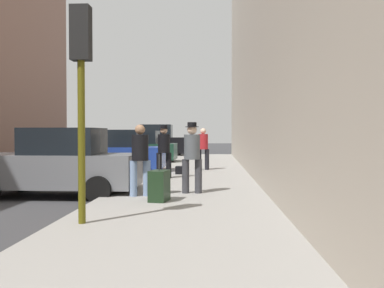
{
  "coord_description": "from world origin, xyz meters",
  "views": [
    {
      "loc": [
        6.68,
        -10.72,
        1.65
      ],
      "look_at": [
        5.86,
        5.88,
        1.23
      ],
      "focal_mm": 40.0,
      "sensor_mm": 36.0,
      "label": 1
    }
  ],
  "objects_px": {
    "fire_hydrant": "(161,160)",
    "pedestrian_in_red_jacket": "(203,147)",
    "pedestrian_with_beanie": "(192,154)",
    "rolling_suitcase": "(159,186)",
    "duffel_bag": "(180,170)",
    "parked_blue_sedan": "(113,153)",
    "parked_dark_green_sedan": "(137,148)",
    "parked_gray_coupe": "(58,164)",
    "traffic_light": "(81,66)",
    "pedestrian_with_fedora": "(164,149)",
    "pedestrian_in_jeans": "(140,156)",
    "parked_black_suv": "(155,142)"
  },
  "relations": [
    {
      "from": "parked_black_suv",
      "to": "duffel_bag",
      "type": "height_order",
      "value": "parked_black_suv"
    },
    {
      "from": "pedestrian_in_red_jacket",
      "to": "pedestrian_with_beanie",
      "type": "xyz_separation_m",
      "value": [
        -0.12,
        -6.9,
        0.03
      ]
    },
    {
      "from": "pedestrian_with_beanie",
      "to": "rolling_suitcase",
      "type": "xyz_separation_m",
      "value": [
        -0.66,
        -1.3,
        -0.65
      ]
    },
    {
      "from": "traffic_light",
      "to": "pedestrian_in_red_jacket",
      "type": "distance_m",
      "value": 10.85
    },
    {
      "from": "parked_gray_coupe",
      "to": "traffic_light",
      "type": "relative_size",
      "value": 1.18
    },
    {
      "from": "pedestrian_with_fedora",
      "to": "duffel_bag",
      "type": "relative_size",
      "value": 4.04
    },
    {
      "from": "rolling_suitcase",
      "to": "duffel_bag",
      "type": "relative_size",
      "value": 2.36
    },
    {
      "from": "rolling_suitcase",
      "to": "pedestrian_with_fedora",
      "type": "bearing_deg",
      "value": 95.38
    },
    {
      "from": "pedestrian_in_jeans",
      "to": "fire_hydrant",
      "type": "bearing_deg",
      "value": 93.49
    },
    {
      "from": "parked_gray_coupe",
      "to": "pedestrian_with_fedora",
      "type": "distance_m",
      "value": 4.04
    },
    {
      "from": "pedestrian_in_red_jacket",
      "to": "parked_black_suv",
      "type": "bearing_deg",
      "value": 107.19
    },
    {
      "from": "traffic_light",
      "to": "duffel_bag",
      "type": "height_order",
      "value": "traffic_light"
    },
    {
      "from": "parked_black_suv",
      "to": "pedestrian_with_fedora",
      "type": "relative_size",
      "value": 2.6
    },
    {
      "from": "parked_gray_coupe",
      "to": "pedestrian_with_beanie",
      "type": "distance_m",
      "value": 3.53
    },
    {
      "from": "pedestrian_with_beanie",
      "to": "pedestrian_in_jeans",
      "type": "bearing_deg",
      "value": -155.17
    },
    {
      "from": "parked_dark_green_sedan",
      "to": "pedestrian_with_fedora",
      "type": "relative_size",
      "value": 2.39
    },
    {
      "from": "pedestrian_in_jeans",
      "to": "traffic_light",
      "type": "bearing_deg",
      "value": -98.02
    },
    {
      "from": "parked_dark_green_sedan",
      "to": "traffic_light",
      "type": "relative_size",
      "value": 1.18
    },
    {
      "from": "pedestrian_in_jeans",
      "to": "pedestrian_with_beanie",
      "type": "distance_m",
      "value": 1.34
    },
    {
      "from": "parked_blue_sedan",
      "to": "rolling_suitcase",
      "type": "distance_m",
      "value": 8.11
    },
    {
      "from": "duffel_bag",
      "to": "parked_black_suv",
      "type": "bearing_deg",
      "value": 101.72
    },
    {
      "from": "parked_blue_sedan",
      "to": "pedestrian_with_beanie",
      "type": "xyz_separation_m",
      "value": [
        3.51,
        -6.28,
        0.29
      ]
    },
    {
      "from": "fire_hydrant",
      "to": "rolling_suitcase",
      "type": "relative_size",
      "value": 0.68
    },
    {
      "from": "parked_gray_coupe",
      "to": "rolling_suitcase",
      "type": "distance_m",
      "value": 3.27
    },
    {
      "from": "traffic_light",
      "to": "rolling_suitcase",
      "type": "bearing_deg",
      "value": 67.32
    },
    {
      "from": "pedestrian_with_fedora",
      "to": "pedestrian_with_beanie",
      "type": "xyz_separation_m",
      "value": [
        1.12,
        -3.52,
        0.0
      ]
    },
    {
      "from": "parked_dark_green_sedan",
      "to": "parked_gray_coupe",
      "type": "bearing_deg",
      "value": -90.0
    },
    {
      "from": "traffic_light",
      "to": "pedestrian_in_jeans",
      "type": "bearing_deg",
      "value": 81.98
    },
    {
      "from": "pedestrian_in_jeans",
      "to": "pedestrian_with_fedora",
      "type": "xyz_separation_m",
      "value": [
        0.1,
        4.08,
        0.03
      ]
    },
    {
      "from": "parked_dark_green_sedan",
      "to": "pedestrian_with_beanie",
      "type": "relative_size",
      "value": 2.39
    },
    {
      "from": "fire_hydrant",
      "to": "duffel_bag",
      "type": "distance_m",
      "value": 2.61
    },
    {
      "from": "parked_blue_sedan",
      "to": "traffic_light",
      "type": "height_order",
      "value": "traffic_light"
    },
    {
      "from": "parked_blue_sedan",
      "to": "fire_hydrant",
      "type": "height_order",
      "value": "parked_blue_sedan"
    },
    {
      "from": "fire_hydrant",
      "to": "rolling_suitcase",
      "type": "distance_m",
      "value": 8.83
    },
    {
      "from": "parked_gray_coupe",
      "to": "parked_dark_green_sedan",
      "type": "bearing_deg",
      "value": 90.0
    },
    {
      "from": "pedestrian_in_red_jacket",
      "to": "duffel_bag",
      "type": "relative_size",
      "value": 3.89
    },
    {
      "from": "parked_blue_sedan",
      "to": "pedestrian_in_red_jacket",
      "type": "bearing_deg",
      "value": 9.72
    },
    {
      "from": "parked_gray_coupe",
      "to": "traffic_light",
      "type": "height_order",
      "value": "traffic_light"
    },
    {
      "from": "parked_dark_green_sedan",
      "to": "pedestrian_with_fedora",
      "type": "bearing_deg",
      "value": -74.06
    },
    {
      "from": "pedestrian_in_red_jacket",
      "to": "traffic_light",
      "type": "bearing_deg",
      "value": -99.49
    },
    {
      "from": "pedestrian_in_jeans",
      "to": "parked_dark_green_sedan",
      "type": "bearing_deg",
      "value": 100.43
    },
    {
      "from": "parked_gray_coupe",
      "to": "parked_blue_sedan",
      "type": "relative_size",
      "value": 1.0
    },
    {
      "from": "parked_black_suv",
      "to": "parked_dark_green_sedan",
      "type": "bearing_deg",
      "value": -90.0
    },
    {
      "from": "fire_hydrant",
      "to": "pedestrian_in_red_jacket",
      "type": "bearing_deg",
      "value": -17.09
    },
    {
      "from": "rolling_suitcase",
      "to": "traffic_light",
      "type": "bearing_deg",
      "value": -112.68
    },
    {
      "from": "parked_black_suv",
      "to": "traffic_light",
      "type": "xyz_separation_m",
      "value": [
        1.85,
        -22.29,
        1.73
      ]
    },
    {
      "from": "pedestrian_with_beanie",
      "to": "parked_gray_coupe",
      "type": "bearing_deg",
      "value": 175.48
    },
    {
      "from": "traffic_light",
      "to": "rolling_suitcase",
      "type": "xyz_separation_m",
      "value": [
        0.99,
        2.37,
        -2.27
      ]
    },
    {
      "from": "parked_black_suv",
      "to": "pedestrian_with_beanie",
      "type": "distance_m",
      "value": 18.94
    },
    {
      "from": "parked_blue_sedan",
      "to": "pedestrian_with_fedora",
      "type": "relative_size",
      "value": 2.38
    }
  ]
}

